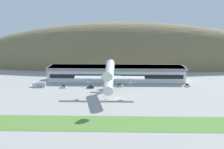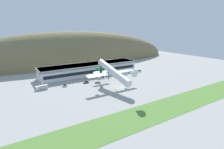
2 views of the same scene
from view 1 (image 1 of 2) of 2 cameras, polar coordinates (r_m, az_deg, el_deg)
The scene contains 11 objects.
ground_plane at distance 161.89m, azimuth 0.99°, elevation -4.31°, with size 353.73×353.73×0.00m, color #9E9E99.
grass_strip_foreground at distance 124.41m, azimuth 0.75°, elevation -8.95°, with size 318.36×18.40×0.08m, color #568438.
hill_backdrop at distance 266.01m, azimuth 2.52°, elevation 1.61°, with size 282.31×62.51×73.47m, color olive.
terminal_building at distance 205.56m, azimuth 0.81°, elevation 0.40°, with size 89.34×19.05×9.15m.
cargo_airplane at distance 162.93m, azimuth -0.49°, elevation -0.29°, with size 36.85×47.50×14.93m.
service_car_0 at distance 186.65m, azimuth -8.90°, elevation -2.21°, with size 3.79×1.89×1.56m.
service_car_1 at distance 183.98m, azimuth -3.95°, elevation -2.30°, with size 4.30×1.80×1.54m.
service_car_2 at distance 187.39m, azimuth 1.37°, elevation -2.04°, with size 4.09×1.98×1.48m.
service_car_3 at distance 192.93m, azimuth 13.58°, elevation -1.95°, with size 3.83×2.08×1.65m.
fuel_truck at distance 192.09m, azimuth -13.14°, elevation -1.77°, with size 7.82×2.63×2.87m.
traffic_cone_0 at distance 173.76m, azimuth 7.88°, elevation -3.27°, with size 0.52×0.52×0.58m.
Camera 1 is at (1.92, -156.39, 41.79)m, focal length 50.00 mm.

